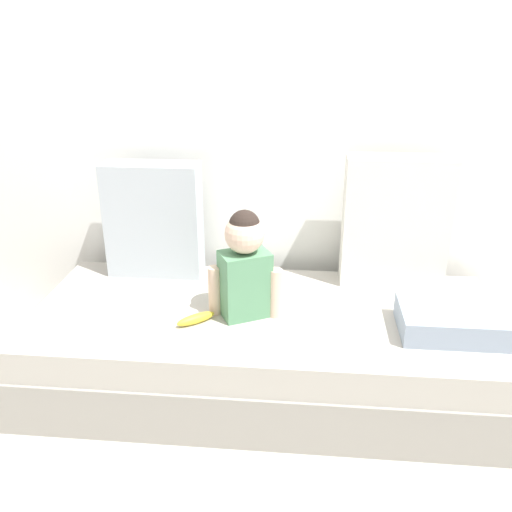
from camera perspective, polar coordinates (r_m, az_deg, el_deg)
name	(u,v)px	position (r m, az deg, el deg)	size (l,w,h in m)	color
ground_plane	(265,382)	(2.54, 0.96, -12.98)	(12.00, 12.00, 0.00)	#B2ADA3
back_wall	(276,108)	(2.64, 2.15, 15.16)	(5.24, 0.10, 2.26)	white
couch	(265,347)	(2.43, 0.99, -9.53)	(2.04, 0.88, 0.37)	#9C978F
throw_pillow_left	(154,220)	(2.63, -10.62, 3.73)	(0.45, 0.16, 0.54)	#B2BCC6
throw_pillow_right	(395,222)	(2.56, 14.33, 3.46)	(0.47, 0.16, 0.60)	silver
toddler	(245,264)	(2.21, -1.18, -0.83)	(0.31, 0.21, 0.46)	#568E66
banana	(196,319)	(2.25, -6.31, -6.53)	(0.17, 0.04, 0.04)	yellow
folded_blanket	(451,321)	(2.29, 19.69, -6.42)	(0.40, 0.28, 0.10)	#8E9EB2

